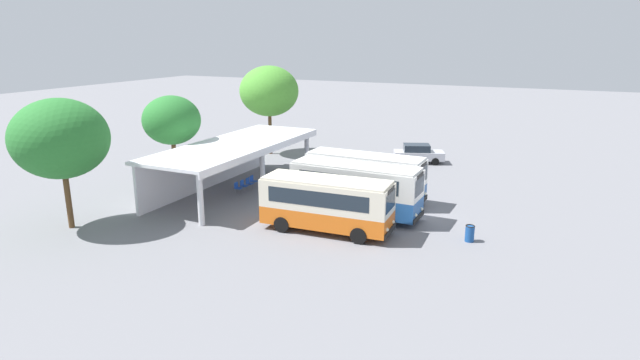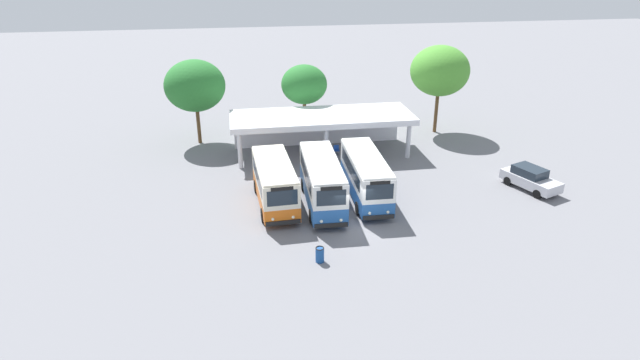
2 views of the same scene
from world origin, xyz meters
The scene contains 14 objects.
ground_plane centered at (0.00, 0.00, 0.00)m, with size 180.00×180.00×0.00m, color slate.
city_bus_nearest_orange centered at (-4.48, 3.74, 1.69)m, with size 2.68×7.44×3.04m.
city_bus_second_in_row centered at (-1.35, 3.24, 1.78)m, with size 2.44×8.00×3.22m.
city_bus_middle_cream centered at (1.79, 3.80, 1.73)m, with size 2.39×7.97×3.12m.
parked_car_flank centered at (13.86, 3.36, 0.83)m, with size 3.18×4.57×1.62m.
terminal_canopy centered at (0.21, 13.51, 2.64)m, with size 15.00×5.39×3.40m.
waiting_chair_end_by_column centered at (-0.64, 12.22, 0.52)m, with size 0.46×0.46×0.86m.
waiting_chair_second_from_end centered at (0.03, 12.18, 0.52)m, with size 0.46×0.46×0.86m.
waiting_chair_middle_seat centered at (0.70, 12.14, 0.52)m, with size 0.46×0.46×0.86m.
waiting_chair_fourth_seat centered at (1.36, 12.23, 0.52)m, with size 0.46×0.46×0.86m.
roadside_tree_behind_canopy centered at (-0.60, 17.60, 4.80)m, with size 4.09×4.09×6.56m.
roadside_tree_east_of_canopy centered at (11.67, 16.76, 5.78)m, with size 5.33×5.33×8.06m.
roadside_tree_west_of_canopy centered at (-10.09, 17.22, 5.16)m, with size 5.19×5.19×7.37m.
litter_bin_apron centered at (-2.64, -3.78, 0.46)m, with size 0.49×0.49×0.90m.
Camera 2 is at (-6.67, -28.71, 16.16)m, focal length 29.83 mm.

